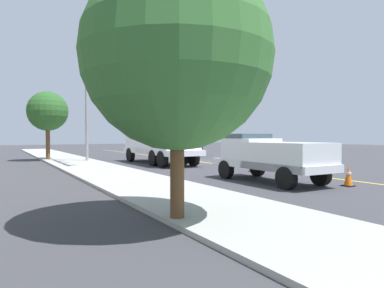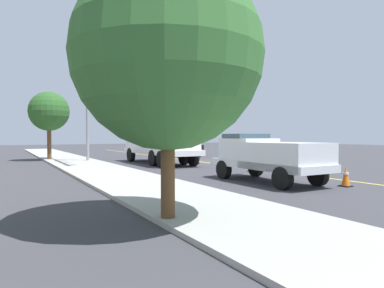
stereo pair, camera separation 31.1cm
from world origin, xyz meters
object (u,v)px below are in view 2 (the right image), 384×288
object	(u,v)px
service_pickup_truck	(268,156)
traffic_cone_mid_front	(252,165)
traffic_cone_mid_rear	(196,159)
utility_bucket_truck	(159,141)
traffic_cone_leading	(346,176)
traffic_cone_trailing	(164,154)
passing_minivan	(182,146)
traffic_signal_mast	(95,86)

from	to	relation	value
service_pickup_truck	traffic_cone_mid_front	distance (m)	4.28
traffic_cone_mid_rear	utility_bucket_truck	bearing A→B (deg)	50.58
service_pickup_truck	traffic_cone_mid_rear	xyz separation A→B (m)	(9.53, -2.68, -0.76)
traffic_cone_leading	traffic_cone_trailing	world-z (taller)	traffic_cone_trailing
service_pickup_truck	traffic_cone_trailing	bearing A→B (deg)	-11.22
utility_bucket_truck	service_pickup_truck	xyz separation A→B (m)	(-11.24, 0.60, -0.49)
service_pickup_truck	passing_minivan	distance (m)	18.75
traffic_signal_mast	utility_bucket_truck	bearing A→B (deg)	-116.35
passing_minivan	traffic_cone_mid_front	xyz separation A→B (m)	(-14.15, 4.02, -0.59)
traffic_cone_mid_rear	traffic_cone_trailing	bearing A→B (deg)	-2.84
traffic_cone_mid_front	traffic_cone_mid_rear	world-z (taller)	traffic_cone_mid_front
traffic_cone_mid_front	traffic_cone_trailing	world-z (taller)	traffic_cone_trailing
utility_bucket_truck	traffic_cone_trailing	bearing A→B (deg)	-33.15
traffic_cone_trailing	traffic_signal_mast	size ratio (longest dim) A/B	0.11
traffic_cone_leading	traffic_cone_trailing	xyz separation A→B (m)	(17.36, -1.32, 0.02)
passing_minivan	traffic_cone_leading	bearing A→B (deg)	166.70
traffic_cone_mid_rear	traffic_cone_trailing	size ratio (longest dim) A/B	0.86
passing_minivan	traffic_cone_mid_rear	xyz separation A→B (m)	(-8.10, 3.71, -0.61)
utility_bucket_truck	traffic_cone_trailing	world-z (taller)	utility_bucket_truck
service_pickup_truck	passing_minivan	xyz separation A→B (m)	(17.63, -6.39, -0.15)
passing_minivan	traffic_signal_mast	world-z (taller)	traffic_signal_mast
traffic_cone_leading	traffic_cone_trailing	bearing A→B (deg)	-4.33
utility_bucket_truck	traffic_cone_mid_rear	size ratio (longest dim) A/B	11.30
traffic_cone_mid_rear	traffic_signal_mast	distance (m)	8.71
service_pickup_truck	traffic_cone_mid_rear	distance (m)	9.93
traffic_cone_trailing	traffic_cone_mid_rear	bearing A→B (deg)	177.16
utility_bucket_truck	traffic_cone_mid_rear	distance (m)	2.96
passing_minivan	traffic_cone_mid_front	bearing A→B (deg)	164.14
traffic_cone_mid_front	utility_bucket_truck	bearing A→B (deg)	12.84
passing_minivan	traffic_cone_mid_front	world-z (taller)	passing_minivan
utility_bucket_truck	passing_minivan	xyz separation A→B (m)	(6.39, -5.79, -0.64)
traffic_cone_mid_rear	traffic_cone_mid_front	bearing A→B (deg)	177.11
utility_bucket_truck	traffic_cone_mid_front	xyz separation A→B (m)	(-7.75, -1.77, -1.23)
service_pickup_truck	traffic_cone_mid_rear	size ratio (longest dim) A/B	7.74
traffic_cone_leading	traffic_cone_mid_front	xyz separation A→B (m)	(6.03, -0.75, -0.02)
traffic_cone_leading	traffic_signal_mast	size ratio (longest dim) A/B	0.11
traffic_cone_mid_rear	traffic_signal_mast	size ratio (longest dim) A/B	0.10
utility_bucket_truck	passing_minivan	world-z (taller)	utility_bucket_truck
utility_bucket_truck	passing_minivan	distance (m)	8.65
service_pickup_truck	traffic_signal_mast	size ratio (longest dim) A/B	0.74
traffic_cone_leading	traffic_cone_mid_front	world-z (taller)	traffic_cone_leading
traffic_cone_trailing	passing_minivan	bearing A→B (deg)	-50.78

